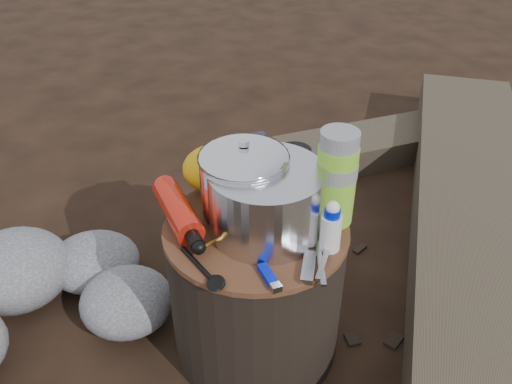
{
  "coord_description": "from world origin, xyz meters",
  "views": [
    {
      "loc": [
        0.02,
        -0.96,
        1.14
      ],
      "look_at": [
        0.0,
        0.0,
        0.48
      ],
      "focal_mm": 38.07,
      "sensor_mm": 36.0,
      "label": 1
    }
  ],
  "objects_px": {
    "camping_pot": "(244,183)",
    "fuel_bottle": "(178,210)",
    "log_main": "(476,242)",
    "thermos": "(336,178)",
    "travel_mug": "(294,170)",
    "stump": "(256,289)"
  },
  "relations": [
    {
      "from": "camping_pot",
      "to": "fuel_bottle",
      "type": "distance_m",
      "value": 0.16
    },
    {
      "from": "log_main",
      "to": "thermos",
      "type": "xyz_separation_m",
      "value": [
        -0.48,
        -0.28,
        0.4
      ]
    },
    {
      "from": "thermos",
      "to": "travel_mug",
      "type": "xyz_separation_m",
      "value": [
        -0.09,
        0.12,
        -0.06
      ]
    },
    {
      "from": "fuel_bottle",
      "to": "thermos",
      "type": "bearing_deg",
      "value": -22.63
    },
    {
      "from": "fuel_bottle",
      "to": "log_main",
      "type": "bearing_deg",
      "value": -5.77
    },
    {
      "from": "travel_mug",
      "to": "log_main",
      "type": "bearing_deg",
      "value": 15.99
    },
    {
      "from": "fuel_bottle",
      "to": "travel_mug",
      "type": "distance_m",
      "value": 0.3
    },
    {
      "from": "stump",
      "to": "log_main",
      "type": "xyz_separation_m",
      "value": [
        0.66,
        0.32,
        -0.1
      ]
    },
    {
      "from": "camping_pot",
      "to": "fuel_bottle",
      "type": "bearing_deg",
      "value": -174.68
    },
    {
      "from": "camping_pot",
      "to": "thermos",
      "type": "relative_size",
      "value": 0.87
    },
    {
      "from": "stump",
      "to": "log_main",
      "type": "bearing_deg",
      "value": 25.73
    },
    {
      "from": "camping_pot",
      "to": "travel_mug",
      "type": "distance_m",
      "value": 0.17
    },
    {
      "from": "travel_mug",
      "to": "camping_pot",
      "type": "bearing_deg",
      "value": -133.0
    },
    {
      "from": "log_main",
      "to": "fuel_bottle",
      "type": "xyz_separation_m",
      "value": [
        -0.83,
        -0.3,
        0.32
      ]
    },
    {
      "from": "stump",
      "to": "thermos",
      "type": "distance_m",
      "value": 0.35
    },
    {
      "from": "stump",
      "to": "travel_mug",
      "type": "height_order",
      "value": "travel_mug"
    },
    {
      "from": "log_main",
      "to": "travel_mug",
      "type": "distance_m",
      "value": 0.69
    },
    {
      "from": "travel_mug",
      "to": "stump",
      "type": "bearing_deg",
      "value": -119.99
    },
    {
      "from": "camping_pot",
      "to": "log_main",
      "type": "bearing_deg",
      "value": 22.74
    },
    {
      "from": "fuel_bottle",
      "to": "travel_mug",
      "type": "xyz_separation_m",
      "value": [
        0.27,
        0.14,
        0.02
      ]
    },
    {
      "from": "camping_pot",
      "to": "stump",
      "type": "bearing_deg",
      "value": -48.4
    },
    {
      "from": "fuel_bottle",
      "to": "thermos",
      "type": "distance_m",
      "value": 0.36
    }
  ]
}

